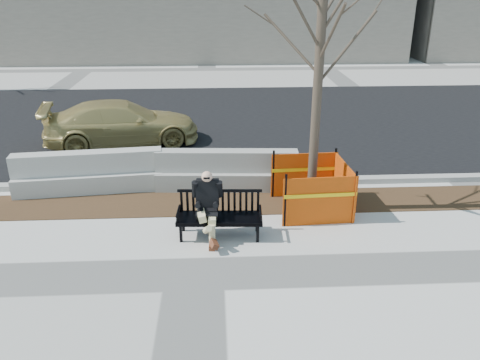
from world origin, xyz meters
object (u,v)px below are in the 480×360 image
object	(u,v)px
bench	(220,236)
seated_man	(208,235)
jersey_barrier_left	(91,190)
tree_fence	(310,209)
sedan	(124,144)
jersey_barrier_right	(227,188)

from	to	relation	value
bench	seated_man	size ratio (longest dim) A/B	1.27
seated_man	jersey_barrier_left	distance (m)	3.38
tree_fence	sedan	size ratio (longest dim) A/B	1.26
tree_fence	jersey_barrier_left	bearing A→B (deg)	165.67
seated_man	sedan	xyz separation A→B (m)	(-2.43, 5.39, 0.00)
seated_man	jersey_barrier_right	xyz separation A→B (m)	(0.40, 2.14, 0.00)
bench	seated_man	bearing A→B (deg)	168.82
seated_man	jersey_barrier_left	size ratio (longest dim) A/B	0.39
sedan	jersey_barrier_left	bearing A→B (deg)	166.21
jersey_barrier_right	jersey_barrier_left	bearing A→B (deg)	-176.79
jersey_barrier_left	jersey_barrier_right	xyz separation A→B (m)	(3.01, -0.01, 0.00)
bench	seated_man	distance (m)	0.22
jersey_barrier_left	tree_fence	bearing A→B (deg)	-20.19
bench	tree_fence	size ratio (longest dim) A/B	0.30
sedan	jersey_barrier_right	world-z (taller)	sedan
sedan	bench	bearing A→B (deg)	-164.74
seated_man	sedan	world-z (taller)	seated_man
bench	jersey_barrier_right	world-z (taller)	jersey_barrier_right
bench	jersey_barrier_right	xyz separation A→B (m)	(0.19, 2.20, 0.00)
sedan	jersey_barrier_right	size ratio (longest dim) A/B	1.35
tree_fence	sedan	distance (m)	6.31
seated_man	jersey_barrier_left	bearing A→B (deg)	143.36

